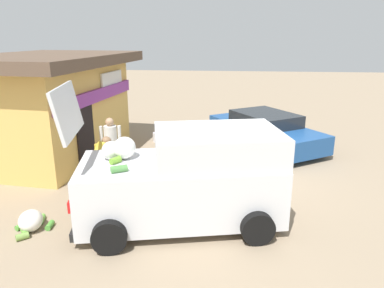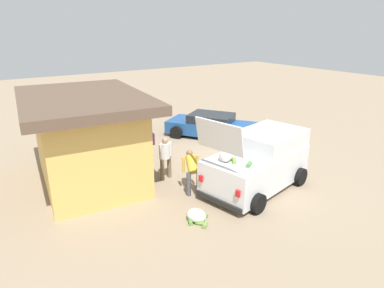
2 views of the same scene
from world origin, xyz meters
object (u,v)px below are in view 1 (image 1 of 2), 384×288
parked_sedan (265,130)px  vendor_standing (111,142)px  storefront_bar (51,104)px  paint_bucket (157,137)px  unloaded_banana_pile (31,221)px  delivery_van (187,178)px  customer_bending (100,163)px

parked_sedan → vendor_standing: size_ratio=2.90×
storefront_bar → paint_bucket: bearing=-58.1°
parked_sedan → vendor_standing: bearing=125.7°
unloaded_banana_pile → vendor_standing: bearing=-12.6°
storefront_bar → delivery_van: bearing=-129.2°
parked_sedan → customer_bending: customer_bending is taller
customer_bending → unloaded_banana_pile: customer_bending is taller
unloaded_banana_pile → parked_sedan: bearing=-39.3°
unloaded_banana_pile → paint_bucket: bearing=-11.2°
delivery_van → vendor_standing: bearing=44.9°
unloaded_banana_pile → paint_bucket: unloaded_banana_pile is taller
vendor_standing → customer_bending: size_ratio=1.13×
parked_sedan → customer_bending: 6.21m
delivery_van → customer_bending: 2.32m
storefront_bar → delivery_van: storefront_bar is taller
storefront_bar → vendor_standing: storefront_bar is taller
customer_bending → paint_bucket: customer_bending is taller
storefront_bar → customer_bending: storefront_bar is taller
delivery_van → parked_sedan: 5.86m
storefront_bar → unloaded_banana_pile: (-4.49, -1.66, -1.47)m
parked_sedan → vendor_standing: (-3.14, 4.37, 0.36)m
storefront_bar → paint_bucket: (1.80, -2.90, -1.47)m
delivery_van → paint_bucket: size_ratio=12.82×
delivery_van → parked_sedan: delivery_van is taller
delivery_van → paint_bucket: bearing=17.5°
parked_sedan → customer_bending: size_ratio=3.28×
unloaded_banana_pile → storefront_bar: bearing=20.2°
storefront_bar → parked_sedan: storefront_bar is taller
delivery_van → unloaded_banana_pile: 3.19m
storefront_bar → customer_bending: size_ratio=4.41×
parked_sedan → vendor_standing: 5.39m
delivery_van → customer_bending: delivery_van is taller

